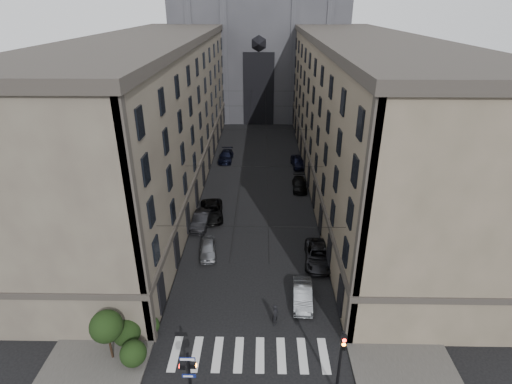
# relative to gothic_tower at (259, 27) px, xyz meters

# --- Properties ---
(sidewalk_left) EXTENTS (7.00, 80.00, 0.15)m
(sidewalk_left) POSITION_rel_gothic_tower_xyz_m (-10.50, -38.96, -17.72)
(sidewalk_left) COLOR #383533
(sidewalk_left) RESTS_ON ground
(sidewalk_right) EXTENTS (7.00, 80.00, 0.15)m
(sidewalk_right) POSITION_rel_gothic_tower_xyz_m (10.50, -38.96, -17.72)
(sidewalk_right) COLOR #383533
(sidewalk_right) RESTS_ON ground
(zebra_crossing) EXTENTS (11.00, 3.20, 0.01)m
(zebra_crossing) POSITION_rel_gothic_tower_xyz_m (0.00, -69.96, -17.79)
(zebra_crossing) COLOR beige
(zebra_crossing) RESTS_ON ground
(building_left) EXTENTS (13.60, 60.60, 18.85)m
(building_left) POSITION_rel_gothic_tower_xyz_m (-13.44, -38.96, -8.45)
(building_left) COLOR #50473D
(building_left) RESTS_ON ground
(building_right) EXTENTS (13.60, 60.60, 18.85)m
(building_right) POSITION_rel_gothic_tower_xyz_m (13.44, -38.96, -8.45)
(building_right) COLOR brown
(building_right) RESTS_ON ground
(gothic_tower) EXTENTS (35.00, 23.00, 58.00)m
(gothic_tower) POSITION_rel_gothic_tower_xyz_m (0.00, 0.00, 0.00)
(gothic_tower) COLOR #2D2D33
(gothic_tower) RESTS_ON ground
(pedestrian_signal_left) EXTENTS (1.02, 0.38, 4.00)m
(pedestrian_signal_left) POSITION_rel_gothic_tower_xyz_m (-3.51, -73.46, -15.48)
(pedestrian_signal_left) COLOR black
(pedestrian_signal_left) RESTS_ON ground
(traffic_light_right) EXTENTS (0.34, 0.50, 5.20)m
(traffic_light_right) POSITION_rel_gothic_tower_xyz_m (5.60, -73.04, -14.51)
(traffic_light_right) COLOR black
(traffic_light_right) RESTS_ON ground
(shrub_cluster) EXTENTS (3.90, 4.40, 3.90)m
(shrub_cluster) POSITION_rel_gothic_tower_xyz_m (-8.72, -69.95, -16.00)
(shrub_cluster) COLOR black
(shrub_cluster) RESTS_ON sidewalk_left
(tram_wires) EXTENTS (14.00, 60.00, 0.43)m
(tram_wires) POSITION_rel_gothic_tower_xyz_m (0.00, -39.33, -10.55)
(tram_wires) COLOR black
(tram_wires) RESTS_ON ground
(car_left_near) EXTENTS (2.03, 4.16, 1.37)m
(car_left_near) POSITION_rel_gothic_tower_xyz_m (-4.43, -57.66, -17.11)
(car_left_near) COLOR slate
(car_left_near) RESTS_ON ground
(car_left_midnear) EXTENTS (2.05, 4.86, 1.56)m
(car_left_midnear) POSITION_rel_gothic_tower_xyz_m (-5.86, -52.16, -17.02)
(car_left_midnear) COLOR black
(car_left_midnear) RESTS_ON ground
(car_left_midfar) EXTENTS (3.21, 5.85, 1.55)m
(car_left_midfar) POSITION_rel_gothic_tower_xyz_m (-4.98, -50.06, -17.02)
(car_left_midfar) COLOR black
(car_left_midfar) RESTS_ON ground
(car_left_far) EXTENTS (2.17, 5.09, 1.46)m
(car_left_far) POSITION_rel_gothic_tower_xyz_m (-4.88, -31.79, -17.07)
(car_left_far) COLOR black
(car_left_far) RESTS_ON ground
(car_right_near) EXTENTS (1.75, 4.45, 1.44)m
(car_right_near) POSITION_rel_gothic_tower_xyz_m (4.20, -64.41, -17.08)
(car_right_near) COLOR gray
(car_right_near) RESTS_ON ground
(car_right_midnear) EXTENTS (2.96, 5.66, 1.52)m
(car_right_midnear) POSITION_rel_gothic_tower_xyz_m (6.20, -58.71, -17.04)
(car_right_midnear) COLOR black
(car_right_midnear) RESTS_ON ground
(car_right_midfar) EXTENTS (2.01, 4.61, 1.32)m
(car_right_midfar) POSITION_rel_gothic_tower_xyz_m (5.78, -42.18, -17.14)
(car_right_midfar) COLOR black
(car_right_midfar) RESTS_ON ground
(car_right_far) EXTENTS (2.27, 4.75, 1.57)m
(car_right_far) POSITION_rel_gothic_tower_xyz_m (6.20, -34.19, -17.02)
(car_right_far) COLOR black
(car_right_far) RESTS_ON ground
(pedestrian) EXTENTS (0.68, 0.80, 1.85)m
(pedestrian) POSITION_rel_gothic_tower_xyz_m (1.90, -66.96, -16.87)
(pedestrian) COLOR black
(pedestrian) RESTS_ON ground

